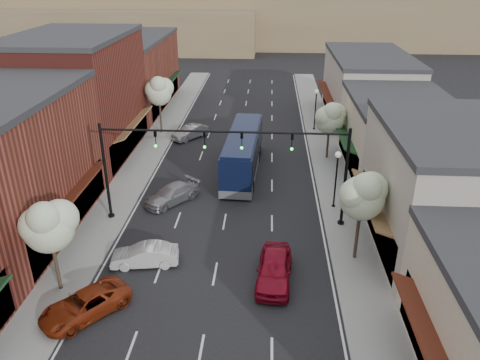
% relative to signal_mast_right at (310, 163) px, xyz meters
% --- Properties ---
extents(ground, '(160.00, 160.00, 0.00)m').
position_rel_signal_mast_right_xyz_m(ground, '(-5.62, -8.00, -4.62)').
color(ground, black).
rests_on(ground, ground).
extents(sidewalk_left, '(2.80, 73.00, 0.15)m').
position_rel_signal_mast_right_xyz_m(sidewalk_left, '(-14.02, 10.50, -4.55)').
color(sidewalk_left, gray).
rests_on(sidewalk_left, ground).
extents(sidewalk_right, '(2.80, 73.00, 0.15)m').
position_rel_signal_mast_right_xyz_m(sidewalk_right, '(2.78, 10.50, -4.55)').
color(sidewalk_right, gray).
rests_on(sidewalk_right, ground).
extents(curb_left, '(0.25, 73.00, 0.17)m').
position_rel_signal_mast_right_xyz_m(curb_left, '(-12.62, 10.50, -4.55)').
color(curb_left, gray).
rests_on(curb_left, ground).
extents(curb_right, '(0.25, 73.00, 0.17)m').
position_rel_signal_mast_right_xyz_m(curb_right, '(1.38, 10.50, -4.55)').
color(curb_right, gray).
rests_on(curb_right, ground).
extents(bldg_left_midfar, '(10.14, 14.10, 10.90)m').
position_rel_signal_mast_right_xyz_m(bldg_left_midfar, '(-19.86, 12.00, 0.78)').
color(bldg_left_midfar, maroon).
rests_on(bldg_left_midfar, ground).
extents(bldg_left_far, '(10.14, 18.10, 8.40)m').
position_rel_signal_mast_right_xyz_m(bldg_left_far, '(-19.84, 28.00, -0.46)').
color(bldg_left_far, brown).
rests_on(bldg_left_far, ground).
extents(bldg_right_midnear, '(9.14, 12.10, 7.90)m').
position_rel_signal_mast_right_xyz_m(bldg_right_midnear, '(8.10, -2.00, -0.72)').
color(bldg_right_midnear, '#ABA293').
rests_on(bldg_right_midnear, ground).
extents(bldg_right_midfar, '(9.14, 12.10, 6.40)m').
position_rel_signal_mast_right_xyz_m(bldg_right_midfar, '(8.08, 10.00, -1.46)').
color(bldg_right_midfar, beige).
rests_on(bldg_right_midfar, ground).
extents(bldg_right_far, '(9.14, 16.10, 7.40)m').
position_rel_signal_mast_right_xyz_m(bldg_right_far, '(8.09, 24.00, -0.96)').
color(bldg_right_far, '#ABA293').
rests_on(bldg_right_far, ground).
extents(hill_far, '(120.00, 30.00, 12.00)m').
position_rel_signal_mast_right_xyz_m(hill_far, '(-5.62, 82.00, 1.38)').
color(hill_far, '#7A6647').
rests_on(hill_far, ground).
extents(hill_near, '(50.00, 20.00, 8.00)m').
position_rel_signal_mast_right_xyz_m(hill_near, '(-30.62, 70.00, -0.62)').
color(hill_near, '#7A6647').
rests_on(hill_near, ground).
extents(signal_mast_right, '(8.22, 0.46, 7.00)m').
position_rel_signal_mast_right_xyz_m(signal_mast_right, '(0.00, 0.00, 0.00)').
color(signal_mast_right, black).
rests_on(signal_mast_right, ground).
extents(signal_mast_left, '(8.22, 0.46, 7.00)m').
position_rel_signal_mast_right_xyz_m(signal_mast_left, '(-11.24, 0.00, 0.00)').
color(signal_mast_left, black).
rests_on(signal_mast_left, ground).
extents(tree_right_near, '(2.85, 2.65, 5.95)m').
position_rel_signal_mast_right_xyz_m(tree_right_near, '(2.73, -4.05, -0.17)').
color(tree_right_near, '#47382B').
rests_on(tree_right_near, ground).
extents(tree_right_far, '(2.85, 2.65, 5.43)m').
position_rel_signal_mast_right_xyz_m(tree_right_far, '(2.73, 11.95, -0.63)').
color(tree_right_far, '#47382B').
rests_on(tree_right_far, ground).
extents(tree_left_near, '(2.85, 2.65, 5.69)m').
position_rel_signal_mast_right_xyz_m(tree_left_near, '(-13.87, -8.05, -0.40)').
color(tree_left_near, '#47382B').
rests_on(tree_left_near, ground).
extents(tree_left_far, '(2.85, 2.65, 6.13)m').
position_rel_signal_mast_right_xyz_m(tree_left_far, '(-13.87, 17.95, -0.02)').
color(tree_left_far, '#47382B').
rests_on(tree_left_far, ground).
extents(lamp_post_near, '(0.44, 0.44, 4.44)m').
position_rel_signal_mast_right_xyz_m(lamp_post_near, '(2.18, 2.50, -1.62)').
color(lamp_post_near, black).
rests_on(lamp_post_near, ground).
extents(lamp_post_far, '(0.44, 0.44, 4.44)m').
position_rel_signal_mast_right_xyz_m(lamp_post_far, '(2.18, 20.00, -1.62)').
color(lamp_post_far, black).
rests_on(lamp_post_far, ground).
extents(coach_bus, '(3.06, 11.55, 3.50)m').
position_rel_signal_mast_right_xyz_m(coach_bus, '(-4.82, 8.72, -2.79)').
color(coach_bus, black).
rests_on(coach_bus, ground).
extents(red_hatchback, '(2.26, 4.87, 1.62)m').
position_rel_signal_mast_right_xyz_m(red_hatchback, '(-2.21, -6.43, -3.81)').
color(red_hatchback, maroon).
rests_on(red_hatchback, ground).
extents(parked_car_a, '(4.64, 4.89, 1.29)m').
position_rel_signal_mast_right_xyz_m(parked_car_a, '(-11.82, -9.84, -3.98)').
color(parked_car_a, maroon).
rests_on(parked_car_a, ground).
extents(parked_car_b, '(4.12, 1.96, 1.30)m').
position_rel_signal_mast_right_xyz_m(parked_car_b, '(-9.86, -5.34, -3.97)').
color(parked_car_b, silver).
rests_on(parked_car_b, ground).
extents(parked_car_c, '(4.32, 4.70, 1.32)m').
position_rel_signal_mast_right_xyz_m(parked_car_c, '(-9.82, 2.70, -3.96)').
color(parked_car_c, gray).
rests_on(parked_car_c, ground).
extents(parked_car_e, '(3.62, 4.05, 1.33)m').
position_rel_signal_mast_right_xyz_m(parked_car_e, '(-10.67, 16.63, -3.95)').
color(parked_car_e, '#9A9A9F').
rests_on(parked_car_e, ground).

